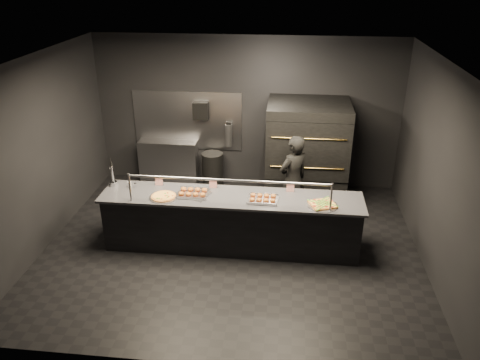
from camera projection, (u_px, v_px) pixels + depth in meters
The scene contains 15 objects.
room at pixel (230, 161), 7.07m from camera, with size 6.04×6.00×3.00m.
service_counter at pixel (231, 222), 7.46m from camera, with size 4.10×0.78×1.37m.
pizza_oven at pixel (307, 151), 8.84m from camera, with size 1.50×1.23×1.91m.
prep_shelf at pixel (169, 162), 9.71m from camera, with size 1.20×0.35×0.90m, color #99999E.
towel_dispenser at pixel (201, 111), 9.24m from camera, with size 0.30×0.20×0.35m, color black.
fire_extinguisher at pixel (229, 135), 9.40m from camera, with size 0.14×0.14×0.51m.
beer_tap at pixel (113, 178), 7.55m from camera, with size 0.12×0.18×0.48m.
round_pizza at pixel (164, 197), 7.23m from camera, with size 0.45×0.45×0.03m.
slider_tray_a at pixel (193, 193), 7.31m from camera, with size 0.58×0.50×0.08m.
slider_tray_b at pixel (263, 199), 7.14m from camera, with size 0.49×0.39×0.07m.
square_pizza at pixel (323, 204), 6.99m from camera, with size 0.46×0.46×0.05m.
condiment_jar at pixel (131, 185), 7.54m from camera, with size 0.14×0.06×0.09m.
tent_cards at pixel (220, 184), 7.51m from camera, with size 2.25×0.04×0.15m.
trash_bin at pixel (213, 170), 9.56m from camera, with size 0.43×0.43×0.72m, color black.
worker at pixel (293, 180), 8.08m from camera, with size 0.59×0.39×1.61m, color black.
Camera 1 is at (0.84, -6.41, 4.26)m, focal length 35.00 mm.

